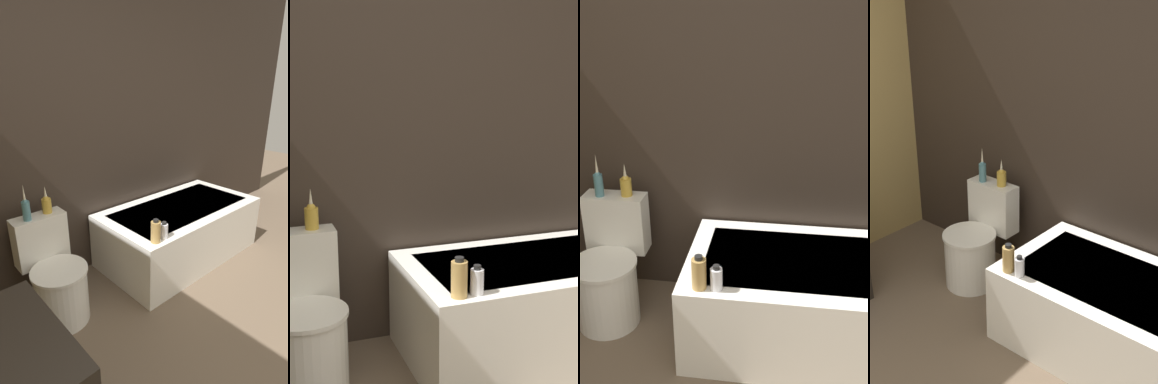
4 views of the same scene
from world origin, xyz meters
TOP-DOWN VIEW (x-y plane):
  - wall_back_tiled at (0.00, 2.19)m, footprint 6.40×0.06m
  - bathtub at (0.82, 1.74)m, footprint 1.51×0.80m
  - toilet at (-0.45, 1.78)m, footprint 0.39×0.53m
  - vase_silver at (-0.37, 1.98)m, footprint 0.07×0.07m
  - shampoo_bottle_tall at (0.18, 1.42)m, footprint 0.07×0.07m
  - shampoo_bottle_short at (0.26, 1.42)m, footprint 0.06×0.06m

SIDE VIEW (x-z plane):
  - bathtub at x=0.82m, z-range 0.00..0.52m
  - toilet at x=-0.45m, z-range -0.06..0.66m
  - shampoo_bottle_short at x=0.26m, z-range 0.51..0.64m
  - shampoo_bottle_tall at x=0.18m, z-range 0.51..0.69m
  - vase_silver at x=-0.37m, z-range 0.69..0.90m
  - wall_back_tiled at x=0.00m, z-range 0.00..2.60m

